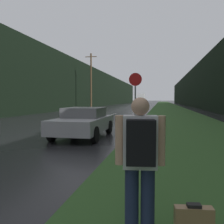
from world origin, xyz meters
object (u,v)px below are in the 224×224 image
stop_sign (135,98)px  delivery_truck (141,99)px  suitcase (194,223)px  car_passing_near (83,122)px  hitchhiker_with_backpack (140,159)px

stop_sign → delivery_truck: delivery_truck is taller
suitcase → car_passing_near: (-3.77, 7.13, 0.47)m
hitchhiker_with_backpack → delivery_truck: bearing=87.7°
stop_sign → car_passing_near: size_ratio=0.71×
stop_sign → delivery_truck: bearing=94.4°
stop_sign → car_passing_near: bearing=-155.9°
suitcase → hitchhiker_with_backpack: bearing=-173.4°
car_passing_near → delivery_truck: 78.23m
car_passing_near → suitcase: bearing=117.9°
car_passing_near → delivery_truck: size_ratio=0.55×
car_passing_near → stop_sign: bearing=-155.9°
suitcase → car_passing_near: 8.08m
suitcase → car_passing_near: size_ratio=0.11×
stop_sign → hitchhiker_with_backpack: bearing=-83.6°
stop_sign → car_passing_near: stop_sign is taller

